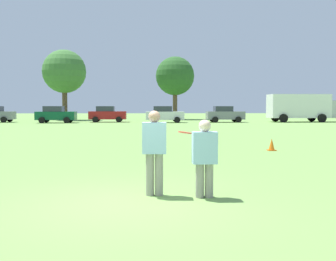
{
  "coord_description": "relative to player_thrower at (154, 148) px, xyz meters",
  "views": [
    {
      "loc": [
        0.35,
        -7.04,
        1.75
      ],
      "look_at": [
        0.83,
        2.3,
        1.19
      ],
      "focal_mm": 41.88,
      "sensor_mm": 36.0,
      "label": 1
    }
  ],
  "objects": [
    {
      "name": "ground_plane",
      "position": [
        -0.48,
        -0.63,
        -0.95
      ],
      "size": [
        196.71,
        196.71,
        0.0
      ],
      "primitive_type": "plane",
      "color": "#6B9347"
    },
    {
      "name": "player_thrower",
      "position": [
        0.0,
        0.0,
        0.0
      ],
      "size": [
        0.48,
        0.29,
        1.68
      ],
      "color": "gray",
      "rests_on": "ground"
    },
    {
      "name": "player_defender",
      "position": [
        0.96,
        -0.24,
        -0.11
      ],
      "size": [
        0.47,
        0.28,
        1.5
      ],
      "color": "gray",
      "rests_on": "ground"
    },
    {
      "name": "frisbee",
      "position": [
        0.61,
        0.09,
        0.29
      ],
      "size": [
        0.27,
        0.27,
        0.07
      ],
      "color": "#E54C33"
    },
    {
      "name": "traffic_cone",
      "position": [
        4.83,
        7.7,
        -0.72
      ],
      "size": [
        0.32,
        0.32,
        0.48
      ],
      "color": "#D8590C",
      "rests_on": "ground"
    },
    {
      "name": "parked_car_mid_left",
      "position": [
        -10.15,
        35.5,
        -0.02
      ],
      "size": [
        4.22,
        2.25,
        1.82
      ],
      "color": "#0C4C2D",
      "rests_on": "ground"
    },
    {
      "name": "parked_car_center",
      "position": [
        -4.76,
        37.42,
        -0.02
      ],
      "size": [
        4.22,
        2.25,
        1.82
      ],
      "color": "maroon",
      "rests_on": "ground"
    },
    {
      "name": "parked_car_mid_right",
      "position": [
        1.7,
        35.66,
        -0.02
      ],
      "size": [
        4.22,
        2.25,
        1.82
      ],
      "color": "silver",
      "rests_on": "ground"
    },
    {
      "name": "parked_car_near_right",
      "position": [
        8.58,
        36.27,
        -0.02
      ],
      "size": [
        4.22,
        2.25,
        1.82
      ],
      "color": "slate",
      "rests_on": "ground"
    },
    {
      "name": "box_truck",
      "position": [
        17.89,
        36.78,
        0.81
      ],
      "size": [
        8.52,
        3.07,
        3.18
      ],
      "color": "white",
      "rests_on": "ground"
    },
    {
      "name": "tree_center_elm",
      "position": [
        -11.07,
        44.74,
        5.4
      ],
      "size": [
        5.68,
        5.68,
        9.23
      ],
      "color": "brown",
      "rests_on": "ground"
    },
    {
      "name": "tree_east_birch",
      "position": [
        3.67,
        46.82,
        5.04
      ],
      "size": [
        5.36,
        5.36,
        8.7
      ],
      "color": "brown",
      "rests_on": "ground"
    }
  ]
}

